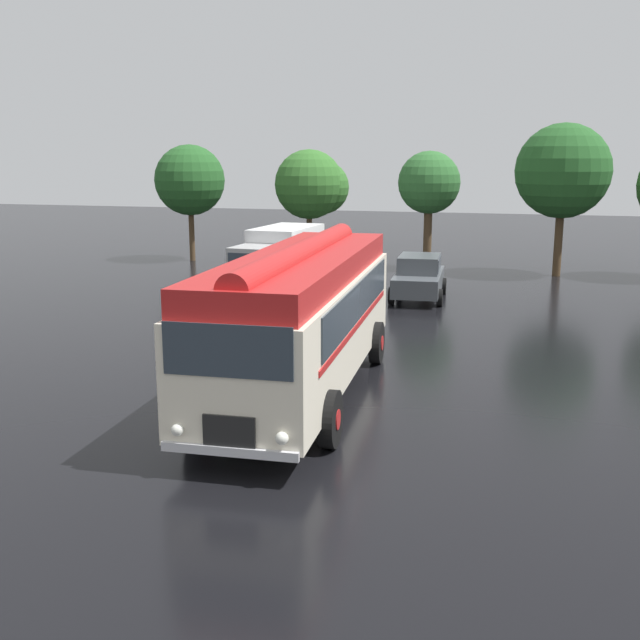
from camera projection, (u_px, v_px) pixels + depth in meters
ground_plane at (296, 406)px, 16.32m from camera, size 120.00×120.00×0.00m
vintage_bus at (302, 312)px, 16.82m from camera, size 3.29×10.25×3.49m
car_near_left at (346, 272)px, 29.71m from camera, size 2.30×4.36×1.66m
car_mid_left at (419, 277)px, 28.52m from camera, size 2.16×4.30×1.66m
box_van at (280, 256)px, 30.49m from camera, size 2.56×5.86×2.50m
tree_far_left at (188, 181)px, 38.49m from camera, size 3.61×3.61×5.97m
tree_left_of_centre at (313, 185)px, 38.43m from camera, size 3.75×3.54×5.73m
tree_centre at (430, 183)px, 35.16m from camera, size 2.94×2.94×5.62m
tree_right_of_centre at (563, 172)px, 33.20m from camera, size 4.20×4.20×6.82m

